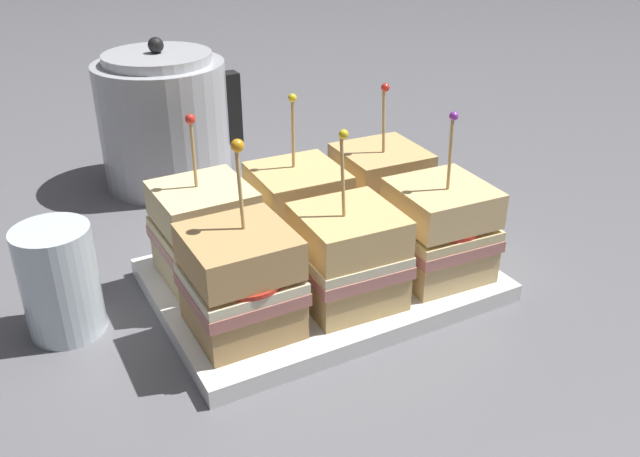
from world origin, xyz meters
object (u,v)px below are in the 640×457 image
Objects in this scene: sandwich_back_left at (205,232)px; drinking_glass at (60,281)px; sandwich_front_right at (439,230)px; sandwich_back_right at (380,190)px; serving_platter at (320,280)px; sandwich_front_center at (346,257)px; sandwich_back_center at (298,212)px; kettle_steel at (165,121)px; sandwich_front_left at (241,282)px.

sandwich_back_left reaches higher than drinking_glass.
sandwich_front_right is 0.11m from sandwich_back_right.
serving_platter is at bearing -11.17° from drinking_glass.
sandwich_front_right is (0.11, -0.00, 0.00)m from sandwich_front_center.
sandwich_front_right is at bearing -90.63° from sandwich_back_right.
sandwich_back_center reaches higher than sandwich_back_left.
kettle_steel reaches higher than sandwich_front_right.
sandwich_front_left is 1.01× the size of sandwich_back_center.
sandwich_back_center is at bearing -176.78° from sandwich_back_right.
sandwich_back_left is at bearing 132.80° from sandwich_front_center.
sandwich_back_center is (-0.10, 0.10, 0.00)m from sandwich_front_right.
sandwich_back_right is 1.61× the size of drinking_glass.
sandwich_back_left is at bearing -179.43° from sandwich_back_right.
sandwich_back_center is (0.00, 0.10, 0.00)m from sandwich_front_center.
kettle_steel is (0.05, 0.39, 0.02)m from sandwich_front_left.
sandwich_back_right is at bearing 89.37° from sandwich_front_right.
sandwich_back_center reaches higher than sandwich_back_right.
kettle_steel reaches higher than sandwich_front_left.
kettle_steel is at bearing 97.10° from sandwich_front_center.
drinking_glass is (-0.24, 0.10, -0.01)m from sandwich_front_center.
kettle_steel is at bearing 111.57° from sandwich_front_right.
sandwich_front_right is at bearing -16.63° from drinking_glass.
sandwich_front_left is 1.04× the size of sandwich_back_left.
kettle_steel is (-0.16, 0.39, 0.02)m from sandwich_front_right.
sandwich_back_center is (0.11, 0.10, -0.00)m from sandwich_front_left.
sandwich_front_left reaches higher than sandwich_front_center.
sandwich_back_left is 0.98× the size of sandwich_back_right.
sandwich_back_left is (-0.21, 0.11, 0.00)m from sandwich_front_right.
sandwich_back_center reaches higher than serving_platter.
serving_platter is 1.66× the size of kettle_steel.
sandwich_front_center is (0.10, -0.00, -0.00)m from sandwich_front_left.
sandwich_back_center is at bearing 42.96° from sandwich_front_left.
sandwich_front_center is at bearing -23.11° from drinking_glass.
sandwich_front_right is 0.15m from sandwich_back_center.
sandwich_front_left is 1.02× the size of sandwich_front_right.
sandwich_back_left is at bearing 87.54° from sandwich_front_left.
kettle_steel reaches higher than sandwich_front_center.
sandwich_back_right is 0.86× the size of kettle_steel.
drinking_glass is at bearing 144.30° from sandwich_front_left.
drinking_glass is at bearing 156.89° from sandwich_front_center.
sandwich_front_center and sandwich_front_right have the same top height.
sandwich_front_center is 0.14m from sandwich_back_left.
sandwich_front_left is (-0.11, -0.05, 0.06)m from serving_platter.
sandwich_back_center is at bearing 0.11° from drinking_glass.
drinking_glass is (-0.35, 0.10, -0.01)m from sandwich_front_right.
sandwich_back_center is (0.00, 0.05, 0.06)m from serving_platter.
kettle_steel is (-0.05, 0.34, 0.08)m from serving_platter.
drinking_glass is (-0.14, -0.00, -0.01)m from sandwich_back_left.
sandwich_back_center is 1.01× the size of sandwich_back_right.
sandwich_front_center is 0.26m from drinking_glass.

